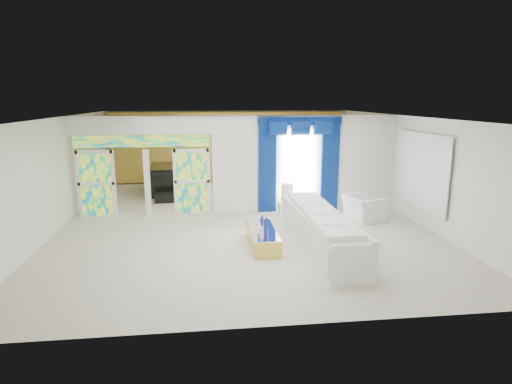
{
  "coord_description": "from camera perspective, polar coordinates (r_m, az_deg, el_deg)",
  "views": [
    {
      "loc": [
        -0.99,
        -11.95,
        3.5
      ],
      "look_at": [
        0.3,
        -1.2,
        1.1
      ],
      "focal_mm": 29.72,
      "sensor_mm": 36.0,
      "label": 1
    }
  ],
  "objects": [
    {
      "name": "stained_panel_right",
      "position": [
        13.2,
        -8.6,
        1.43
      ],
      "size": [
        0.95,
        0.04,
        2.0
      ],
      "primitive_type": "cube",
      "color": "#994C3F",
      "rests_on": "ground"
    },
    {
      "name": "blue_drape_right",
      "position": [
        13.56,
        9.93,
        3.4
      ],
      "size": [
        0.55,
        0.1,
        2.8
      ],
      "primitive_type": "cube",
      "color": "#031446",
      "rests_on": "ground"
    },
    {
      "name": "stained_panel_left",
      "position": [
        13.6,
        -20.7,
        1.08
      ],
      "size": [
        0.95,
        0.04,
        2.0
      ],
      "primitive_type": "cube",
      "color": "#994C3F",
      "rests_on": "ground"
    },
    {
      "name": "armchair",
      "position": [
        12.84,
        14.29,
        -2.08
      ],
      "size": [
        1.2,
        1.3,
        0.71
      ],
      "primitive_type": "imported",
      "rotation": [
        0.0,
        0.0,
        1.83
      ],
      "color": "white",
      "rests_on": "ground"
    },
    {
      "name": "table_lamp",
      "position": [
        13.02,
        4.2,
        -0.13
      ],
      "size": [
        0.36,
        0.36,
        0.58
      ],
      "primitive_type": "cylinder",
      "color": "silver",
      "rests_on": "console_table"
    },
    {
      "name": "gold_curtains",
      "position": [
        17.99,
        -3.66,
        6.08
      ],
      "size": [
        9.7,
        0.12,
        2.9
      ],
      "primitive_type": "cube",
      "color": "gold",
      "rests_on": "ground"
    },
    {
      "name": "chandelier",
      "position": [
        15.43,
        -11.84,
        9.07
      ],
      "size": [
        0.6,
        0.6,
        0.6
      ],
      "primitive_type": "sphere",
      "color": "gold",
      "rests_on": "ceiling"
    },
    {
      "name": "grand_piano",
      "position": [
        16.39,
        -11.23,
        1.76
      ],
      "size": [
        1.71,
        2.15,
        1.03
      ],
      "primitive_type": "cube",
      "rotation": [
        0.0,
        0.0,
        0.08
      ],
      "color": "black",
      "rests_on": "ground"
    },
    {
      "name": "decanters",
      "position": [
        10.13,
        0.95,
        -4.81
      ],
      "size": [
        0.25,
        1.21,
        0.28
      ],
      "color": "navy",
      "rests_on": "coffee_table"
    },
    {
      "name": "console_table",
      "position": [
        13.19,
        5.45,
        -2.12
      ],
      "size": [
        1.13,
        0.41,
        0.37
      ],
      "primitive_type": "cube",
      "rotation": [
        0.0,
        0.0,
        0.06
      ],
      "color": "white",
      "rests_on": "ground"
    },
    {
      "name": "dividing_wall",
      "position": [
        13.48,
        6.73,
        3.87
      ],
      "size": [
        5.7,
        0.18,
        3.0
      ],
      "primitive_type": "cube",
      "color": "white",
      "rests_on": "ground"
    },
    {
      "name": "blue_drape_left",
      "position": [
        13.13,
        1.53,
        3.29
      ],
      "size": [
        0.55,
        0.1,
        2.8
      ],
      "primitive_type": "cube",
      "color": "#031446",
      "rests_on": "ground"
    },
    {
      "name": "stained_transom",
      "position": [
        13.15,
        -15.04,
        6.61
      ],
      "size": [
        4.0,
        0.05,
        0.35
      ],
      "primitive_type": "cube",
      "color": "#994C3F",
      "rests_on": "dividing_header"
    },
    {
      "name": "white_sofa",
      "position": [
        10.21,
        8.71,
        -5.28
      ],
      "size": [
        1.07,
        4.33,
        0.82
      ],
      "primitive_type": "cube",
      "rotation": [
        0.0,
        0.0,
        0.04
      ],
      "color": "white",
      "rests_on": "ground"
    },
    {
      "name": "window_pane",
      "position": [
        13.33,
        5.78,
        3.58
      ],
      "size": [
        1.0,
        0.02,
        2.3
      ],
      "primitive_type": "cube",
      "color": "white",
      "rests_on": "dividing_wall"
    },
    {
      "name": "tv_console",
      "position": [
        14.92,
        -20.44,
        -0.37
      ],
      "size": [
        0.56,
        0.52,
        0.76
      ],
      "primitive_type": "cube",
      "rotation": [
        0.0,
        0.0,
        0.08
      ],
      "color": "tan",
      "rests_on": "ground"
    },
    {
      "name": "coffee_table",
      "position": [
        10.29,
        0.91,
        -6.23
      ],
      "size": [
        0.65,
        1.79,
        0.39
      ],
      "primitive_type": "cube",
      "rotation": [
        0.0,
        0.0,
        0.04
      ],
      "color": "gold",
      "rests_on": "ground"
    },
    {
      "name": "piano_bench",
      "position": [
        14.9,
        -11.61,
        -0.71
      ],
      "size": [
        1.01,
        0.46,
        0.33
      ],
      "primitive_type": "cube",
      "rotation": [
        0.0,
        0.0,
        0.08
      ],
      "color": "black",
      "rests_on": "ground"
    },
    {
      "name": "blue_pelmet",
      "position": [
        13.16,
        5.94,
        9.47
      ],
      "size": [
        2.6,
        0.12,
        0.25
      ],
      "primitive_type": "cube",
      "color": "#031446",
      "rests_on": "dividing_wall"
    },
    {
      "name": "wall_mirror",
      "position": [
        12.61,
        21.34,
        2.73
      ],
      "size": [
        0.04,
        2.7,
        1.9
      ],
      "primitive_type": "cube",
      "color": "white",
      "rests_on": "ground"
    },
    {
      "name": "dividing_header",
      "position": [
        13.11,
        -15.16,
        8.68
      ],
      "size": [
        4.3,
        0.18,
        0.55
      ],
      "primitive_type": "cube",
      "color": "white",
      "rests_on": "dividing_wall"
    },
    {
      "name": "floor",
      "position": [
        12.49,
        -2.02,
        -3.78
      ],
      "size": [
        12.0,
        12.0,
        0.0
      ],
      "primitive_type": "plane",
      "color": "#B7AF9E",
      "rests_on": "ground"
    }
  ]
}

